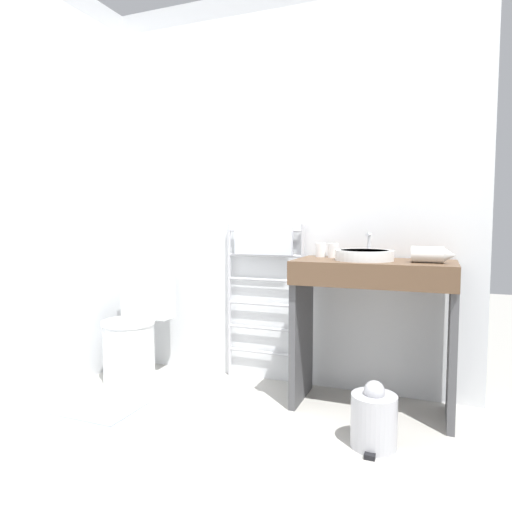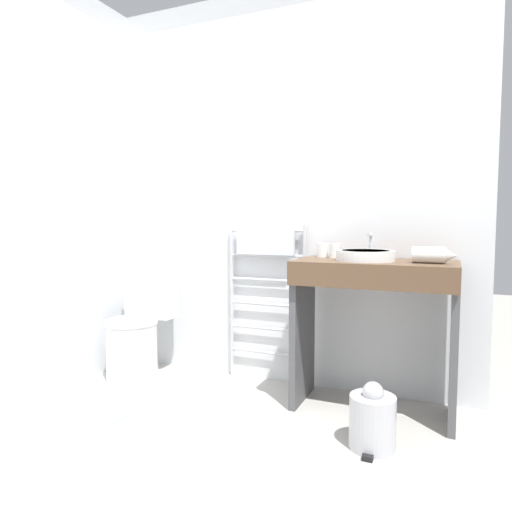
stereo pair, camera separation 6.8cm
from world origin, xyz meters
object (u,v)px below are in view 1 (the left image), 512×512
object	(u,v)px
trash_bin	(374,419)
sink_basin	(364,255)
cup_near_wall	(321,250)
toilet	(135,332)
cup_near_edge	(333,250)
towel_radiator	(264,270)
hair_dryer	(430,255)

from	to	relation	value
trash_bin	sink_basin	bearing A→B (deg)	106.04
trash_bin	cup_near_wall	bearing A→B (deg)	125.37
toilet	trash_bin	distance (m)	1.73
trash_bin	cup_near_edge	bearing A→B (deg)	120.49
towel_radiator	cup_near_edge	distance (m)	0.53
toilet	sink_basin	bearing A→B (deg)	2.67
sink_basin	cup_near_edge	size ratio (longest dim) A/B	3.75
cup_near_edge	sink_basin	bearing A→B (deg)	-31.91
towel_radiator	cup_near_edge	world-z (taller)	towel_radiator
cup_near_edge	trash_bin	xyz separation A→B (m)	(0.33, -0.56, -0.78)
cup_near_wall	hair_dryer	size ratio (longest dim) A/B	0.39
toilet	hair_dryer	xyz separation A→B (m)	(1.90, 0.06, 0.59)
sink_basin	cup_near_wall	world-z (taller)	cup_near_wall
towel_radiator	hair_dryer	distance (m)	1.10
toilet	cup_near_edge	distance (m)	1.48
sink_basin	cup_near_edge	distance (m)	0.24
toilet	hair_dryer	bearing A→B (deg)	1.76
trash_bin	hair_dryer	bearing A→B (deg)	61.42
cup_near_wall	toilet	bearing A→B (deg)	-169.89
sink_basin	hair_dryer	size ratio (longest dim) A/B	1.48
sink_basin	cup_near_wall	bearing A→B (deg)	152.45
hair_dryer	cup_near_wall	bearing A→B (deg)	165.60
towel_radiator	trash_bin	distance (m)	1.24
sink_basin	cup_near_edge	bearing A→B (deg)	148.09
towel_radiator	cup_near_wall	xyz separation A→B (m)	(0.41, -0.08, 0.15)
cup_near_edge	trash_bin	distance (m)	1.02
sink_basin	trash_bin	bearing A→B (deg)	-73.96
sink_basin	trash_bin	xyz separation A→B (m)	(0.12, -0.43, -0.77)
cup_near_edge	trash_bin	bearing A→B (deg)	-59.51
towel_radiator	sink_basin	world-z (taller)	towel_radiator
toilet	hair_dryer	world-z (taller)	hair_dryer
cup_near_wall	trash_bin	xyz separation A→B (m)	(0.42, -0.59, -0.78)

